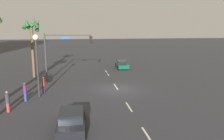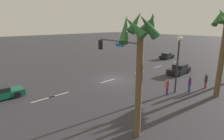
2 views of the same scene
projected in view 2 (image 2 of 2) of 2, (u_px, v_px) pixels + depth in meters
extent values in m
plane|color=#333338|center=(113.00, 79.00, 24.72)|extent=(220.00, 220.00, 0.00)
cube|color=silver|center=(176.00, 61.00, 36.75)|extent=(2.55, 0.14, 0.01)
cube|color=silver|center=(158.00, 67.00, 32.17)|extent=(2.48, 0.14, 0.01)
cube|color=silver|center=(139.00, 72.00, 28.60)|extent=(2.31, 0.14, 0.01)
cube|color=silver|center=(108.00, 81.00, 24.07)|extent=(2.53, 0.14, 0.01)
cube|color=silver|center=(43.00, 99.00, 18.17)|extent=(2.43, 0.14, 0.01)
cube|color=silver|center=(59.00, 95.00, 19.34)|extent=(2.30, 0.14, 0.01)
cube|color=black|center=(179.00, 70.00, 27.50)|extent=(4.48, 1.81, 0.72)
cube|color=black|center=(180.00, 66.00, 27.52)|extent=(2.16, 1.57, 0.56)
cylinder|color=black|center=(180.00, 74.00, 26.05)|extent=(0.64, 0.23, 0.64)
cylinder|color=black|center=(169.00, 72.00, 27.23)|extent=(0.64, 0.23, 0.64)
cylinder|color=black|center=(188.00, 71.00, 27.87)|extent=(0.64, 0.23, 0.64)
cylinder|color=black|center=(178.00, 69.00, 29.04)|extent=(0.64, 0.23, 0.64)
cube|color=#0F5138|center=(1.00, 94.00, 18.21)|extent=(4.22, 1.88, 0.62)
cylinder|color=black|center=(13.00, 91.00, 19.68)|extent=(0.65, 0.24, 0.64)
cylinder|color=black|center=(18.00, 95.00, 18.48)|extent=(0.65, 0.24, 0.64)
cube|color=black|center=(167.00, 56.00, 39.75)|extent=(3.99, 1.76, 0.60)
cube|color=black|center=(167.00, 54.00, 39.45)|extent=(1.93, 1.51, 0.51)
cylinder|color=black|center=(166.00, 56.00, 41.16)|extent=(0.64, 0.23, 0.64)
cylinder|color=black|center=(173.00, 57.00, 40.08)|extent=(0.64, 0.23, 0.64)
cylinder|color=black|center=(161.00, 57.00, 39.48)|extent=(0.64, 0.23, 0.64)
cylinder|color=black|center=(167.00, 58.00, 38.40)|extent=(0.64, 0.23, 0.64)
cylinder|color=#38383D|center=(139.00, 78.00, 14.72)|extent=(0.20, 0.20, 6.13)
cylinder|color=#38383D|center=(118.00, 41.00, 16.26)|extent=(0.82, 5.72, 0.12)
cube|color=black|center=(100.00, 45.00, 18.64)|extent=(0.36, 0.36, 0.95)
sphere|color=red|center=(99.00, 42.00, 18.71)|extent=(0.20, 0.20, 0.20)
sphere|color=#392605|center=(100.00, 45.00, 18.78)|extent=(0.20, 0.20, 0.20)
sphere|color=black|center=(100.00, 48.00, 18.86)|extent=(0.20, 0.20, 0.20)
cube|color=#1959B2|center=(120.00, 45.00, 16.12)|extent=(0.17, 1.10, 0.28)
cylinder|color=#2D2D33|center=(177.00, 68.00, 19.37)|extent=(0.18, 0.18, 5.62)
sphere|color=#F2EACC|center=(180.00, 39.00, 18.61)|extent=(0.56, 0.56, 0.56)
cylinder|color=#BF3833|center=(205.00, 85.00, 21.23)|extent=(0.26, 0.26, 0.75)
cylinder|color=#333338|center=(206.00, 79.00, 21.03)|extent=(0.34, 0.34, 0.82)
sphere|color=#8C664C|center=(207.00, 75.00, 20.90)|extent=(0.22, 0.22, 0.22)
cylinder|color=#59266B|center=(167.00, 92.00, 19.25)|extent=(0.27, 0.27, 0.73)
cylinder|color=#BF3833|center=(168.00, 85.00, 19.06)|extent=(0.36, 0.36, 0.80)
sphere|color=tan|center=(168.00, 80.00, 18.94)|extent=(0.22, 0.22, 0.22)
cylinder|color=#2D478C|center=(189.00, 89.00, 20.03)|extent=(0.32, 0.32, 0.76)
cylinder|color=#59266B|center=(190.00, 82.00, 19.83)|extent=(0.43, 0.43, 0.83)
sphere|color=brown|center=(190.00, 77.00, 19.70)|extent=(0.22, 0.22, 0.22)
cylinder|color=brown|center=(222.00, 59.00, 18.05)|extent=(0.53, 0.53, 7.87)
cone|color=#38702D|center=(224.00, 15.00, 16.54)|extent=(0.77, 1.60, 1.59)
cone|color=#38702D|center=(218.00, 18.00, 17.72)|extent=(1.65, 0.68, 1.71)
cone|color=#38702D|center=(221.00, 17.00, 17.20)|extent=(1.25, 1.04, 1.33)
cylinder|color=brown|center=(139.00, 86.00, 11.36)|extent=(0.43, 0.43, 7.17)
cone|color=#2D6633|center=(134.00, 27.00, 9.88)|extent=(0.78, 1.59, 1.41)
cone|color=#2D6633|center=(148.00, 26.00, 9.76)|extent=(1.56, 1.07, 1.49)
cone|color=#2D6633|center=(152.00, 23.00, 10.34)|extent=(1.15, 1.08, 1.33)
cone|color=#2D6633|center=(149.00, 23.00, 10.78)|extent=(0.72, 1.36, 1.31)
cone|color=#2D6633|center=(136.00, 22.00, 11.02)|extent=(1.28, 0.96, 1.47)
cone|color=#2D6633|center=(125.00, 29.00, 10.72)|extent=(1.55, 1.25, 1.88)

